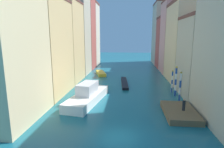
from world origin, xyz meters
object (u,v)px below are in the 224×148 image
object	(u,v)px
mooring_pole_0	(180,86)
gondola_black	(124,83)
vaporetto_white	(88,96)
mooring_pole_1	(176,81)
mooring_pole_2	(172,81)
motorboat_0	(101,73)
waterfront_dock	(180,112)
person_on_dock	(184,105)

from	to	relation	value
mooring_pole_0	gondola_black	bearing A→B (deg)	131.19
vaporetto_white	mooring_pole_0	bearing A→B (deg)	6.41
mooring_pole_1	mooring_pole_2	xyz separation A→B (m)	(-0.07, 2.18, -0.53)
vaporetto_white	motorboat_0	world-z (taller)	vaporetto_white
waterfront_dock	mooring_pole_2	size ratio (longest dim) A/B	1.63
mooring_pole_1	gondola_black	distance (m)	11.55
vaporetto_white	gondola_black	distance (m)	12.74
mooring_pole_1	mooring_pole_2	distance (m)	2.25
mooring_pole_1	motorboat_0	distance (m)	22.60
mooring_pole_0	mooring_pole_2	xyz separation A→B (m)	(-0.11, 4.92, -0.32)
person_on_dock	motorboat_0	xyz separation A→B (m)	(-14.28, 24.94, -1.07)
waterfront_dock	mooring_pole_0	size ratio (longest dim) A/B	1.41
waterfront_dock	motorboat_0	size ratio (longest dim) A/B	1.00
person_on_dock	mooring_pole_0	world-z (taller)	mooring_pole_0
vaporetto_white	motorboat_0	xyz separation A→B (m)	(-1.16, 20.92, -0.63)
motorboat_0	mooring_pole_1	bearing A→B (deg)	-47.59
gondola_black	motorboat_0	distance (m)	11.39
mooring_pole_0	mooring_pole_1	xyz separation A→B (m)	(-0.04, 2.74, 0.21)
mooring_pole_0	mooring_pole_2	distance (m)	4.93
mooring_pole_2	gondola_black	size ratio (longest dim) A/B	0.41
person_on_dock	motorboat_0	bearing A→B (deg)	119.80
mooring_pole_1	gondola_black	bearing A→B (deg)	140.20
vaporetto_white	gondola_black	xyz separation A→B (m)	(5.32, 11.56, -0.75)
waterfront_dock	vaporetto_white	bearing A→B (deg)	163.81
mooring_pole_0	mooring_pole_1	bearing A→B (deg)	90.86
mooring_pole_0	gondola_black	world-z (taller)	mooring_pole_0
mooring_pole_2	gondola_black	bearing A→B (deg)	149.59
mooring_pole_2	mooring_pole_1	bearing A→B (deg)	-88.11
gondola_black	vaporetto_white	bearing A→B (deg)	-114.71
vaporetto_white	mooring_pole_1	bearing A→B (deg)	17.11
vaporetto_white	person_on_dock	bearing A→B (deg)	-17.04
waterfront_dock	mooring_pole_2	bearing A→B (deg)	83.50
gondola_black	motorboat_0	bearing A→B (deg)	124.68
mooring_pole_2	motorboat_0	bearing A→B (deg)	136.31
waterfront_dock	gondola_black	xyz separation A→B (m)	(-7.46, 15.27, -0.12)
mooring_pole_0	mooring_pole_1	size ratio (longest dim) A/B	0.92
motorboat_0	vaporetto_white	bearing A→B (deg)	-86.83
mooring_pole_1	vaporetto_white	world-z (taller)	mooring_pole_1
mooring_pole_2	vaporetto_white	bearing A→B (deg)	-155.01
waterfront_dock	mooring_pole_1	distance (m)	8.42
waterfront_dock	mooring_pole_2	distance (m)	10.41
mooring_pole_0	vaporetto_white	size ratio (longest dim) A/B	0.41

